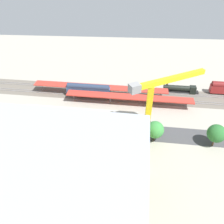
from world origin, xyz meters
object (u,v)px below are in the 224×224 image
(platform_canopy_far, at_px, (100,87))
(street_tree_1, at_px, (141,129))
(parked_car_0, at_px, (148,124))
(tower_crane, at_px, (150,125))
(traffic_light, at_px, (35,110))
(box_truck_0, at_px, (67,140))
(platform_canopy_near, at_px, (129,97))
(parked_car_3, at_px, (86,122))
(construction_building, at_px, (77,155))
(box_truck_2, at_px, (62,144))
(box_truck_1, at_px, (62,144))
(street_tree_2, at_px, (217,133))
(street_tree_0, at_px, (155,130))
(parked_car_2, at_px, (106,123))
(locomotive, at_px, (181,89))
(parked_car_1, at_px, (129,123))
(freight_coach_far, at_px, (88,90))

(platform_canopy_far, distance_m, street_tree_1, 34.64)
(parked_car_0, height_order, tower_crane, tower_crane)
(traffic_light, bearing_deg, box_truck_0, 139.08)
(platform_canopy_near, bearing_deg, parked_car_0, 117.09)
(traffic_light, bearing_deg, parked_car_3, 175.01)
(construction_building, height_order, box_truck_2, construction_building)
(box_truck_1, distance_m, street_tree_2, 52.00)
(platform_canopy_far, xyz_separation_m, street_tree_0, (-22.43, 29.42, 0.75))
(platform_canopy_near, distance_m, box_truck_1, 35.96)
(parked_car_2, relative_size, construction_building, 0.14)
(box_truck_0, distance_m, box_truck_1, 2.39)
(locomotive, relative_size, parked_car_2, 3.65)
(construction_building, height_order, box_truck_0, construction_building)
(parked_car_3, height_order, construction_building, construction_building)
(parked_car_1, bearing_deg, parked_car_2, 3.40)
(box_truck_2, bearing_deg, traffic_light, -47.83)
(platform_canopy_far, distance_m, box_truck_0, 34.16)
(freight_coach_far, xyz_separation_m, construction_building, (-4.18, 46.19, 6.45))
(tower_crane, relative_size, street_tree_2, 3.69)
(construction_building, relative_size, box_truck_2, 3.51)
(platform_canopy_far, distance_m, locomotive, 38.06)
(locomotive, height_order, street_tree_2, street_tree_2)
(street_tree_1, bearing_deg, platform_canopy_near, -79.61)
(box_truck_0, xyz_separation_m, street_tree_0, (-30.32, -3.72, 3.28))
(platform_canopy_near, bearing_deg, construction_building, 70.61)
(parked_car_3, bearing_deg, box_truck_0, 67.62)
(freight_coach_far, height_order, traffic_light, freight_coach_far)
(tower_crane, relative_size, traffic_light, 5.20)
(platform_canopy_far, relative_size, parked_car_3, 13.92)
(locomotive, height_order, box_truck_1, locomotive)
(platform_canopy_near, xyz_separation_m, parked_car_3, (16.41, 14.40, -3.15))
(box_truck_2, bearing_deg, freight_coach_far, -96.57)
(street_tree_2, bearing_deg, parked_car_3, -11.35)
(box_truck_1, distance_m, traffic_light, 21.15)
(locomotive, relative_size, freight_coach_far, 0.82)
(parked_car_0, height_order, box_truck_1, box_truck_1)
(platform_canopy_far, relative_size, street_tree_0, 7.79)
(parked_car_1, distance_m, construction_building, 31.72)
(parked_car_2, distance_m, box_truck_2, 19.76)
(parked_car_1, xyz_separation_m, traffic_light, (36.78, -1.13, 3.32))
(box_truck_0, bearing_deg, street_tree_1, -172.67)
(parked_car_2, distance_m, traffic_light, 28.32)
(tower_crane, distance_m, street_tree_2, 30.01)
(freight_coach_far, bearing_deg, parked_car_3, 95.79)
(locomotive, relative_size, box_truck_0, 1.66)
(parked_car_1, height_order, street_tree_1, street_tree_1)
(parked_car_0, distance_m, parked_car_3, 23.75)
(box_truck_2, bearing_deg, tower_crane, 164.06)
(parked_car_2, height_order, street_tree_1, street_tree_1)
(platform_canopy_near, xyz_separation_m, traffic_light, (36.60, 12.64, 0.15))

